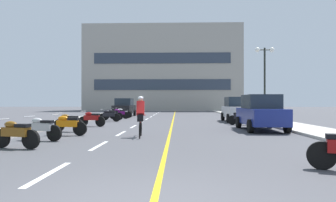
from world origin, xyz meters
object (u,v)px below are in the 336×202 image
(motorcycle_2, at_px, (41,128))
(motorcycle_1, at_px, (16,133))
(motorcycle_8, at_px, (112,114))
(motorcycle_3, at_px, (67,125))
(motorcycle_9, at_px, (119,113))
(street_lamp_mid, at_px, (265,67))
(motorcycle_5, at_px, (92,119))
(motorcycle_6, at_px, (241,118))
(parked_car_mid, at_px, (237,109))
(parked_car_near, at_px, (261,112))
(cyclist_rider, at_px, (140,116))
(motorcycle_4, at_px, (68,122))
(motorcycle_7, at_px, (109,115))
(parked_car_far, at_px, (124,107))
(motorcycle_10, at_px, (122,113))

(motorcycle_2, bearing_deg, motorcycle_1, -88.54)
(motorcycle_8, bearing_deg, motorcycle_2, -89.35)
(motorcycle_3, height_order, motorcycle_9, same)
(street_lamp_mid, bearing_deg, motorcycle_5, -155.38)
(motorcycle_6, bearing_deg, motorcycle_9, 142.75)
(parked_car_mid, bearing_deg, parked_car_near, -91.21)
(parked_car_mid, distance_m, cyclist_rider, 11.76)
(parked_car_mid, height_order, motorcycle_3, parked_car_mid)
(motorcycle_1, xyz_separation_m, motorcycle_9, (0.03, 16.93, 0.00))
(motorcycle_8, bearing_deg, motorcycle_4, -90.44)
(motorcycle_5, xyz_separation_m, motorcycle_7, (0.01, 4.58, 0.00))
(street_lamp_mid, xyz_separation_m, parked_car_near, (-2.32, -7.56, -3.15))
(parked_car_near, xyz_separation_m, motorcycle_1, (-9.28, -6.44, -0.44))
(motorcycle_2, distance_m, motorcycle_3, 1.83)
(parked_car_far, distance_m, motorcycle_10, 3.19)
(motorcycle_4, bearing_deg, motorcycle_9, 88.47)
(motorcycle_1, relative_size, motorcycle_8, 0.99)
(motorcycle_4, xyz_separation_m, cyclist_rider, (3.78, -2.13, 0.41))
(motorcycle_3, xyz_separation_m, motorcycle_7, (-0.32, 9.53, 0.00))
(parked_car_near, height_order, motorcycle_7, parked_car_near)
(parked_car_far, bearing_deg, motorcycle_6, -50.61)
(motorcycle_3, bearing_deg, motorcycle_10, 90.93)
(motorcycle_2, height_order, motorcycle_5, same)
(parked_car_near, bearing_deg, motorcycle_6, 93.58)
(motorcycle_8, bearing_deg, parked_car_far, 91.01)
(street_lamp_mid, height_order, parked_car_far, street_lamp_mid)
(motorcycle_4, bearing_deg, parked_car_far, 90.13)
(motorcycle_1, distance_m, motorcycle_3, 3.72)
(motorcycle_5, xyz_separation_m, motorcycle_9, (0.08, 8.27, 0.00))
(parked_car_far, relative_size, motorcycle_7, 2.47)
(parked_car_mid, height_order, motorcycle_8, parked_car_mid)
(parked_car_far, distance_m, motorcycle_2, 19.57)
(street_lamp_mid, height_order, parked_car_near, street_lamp_mid)
(motorcycle_2, xyz_separation_m, motorcycle_6, (9.10, 8.16, 0.00))
(parked_car_near, bearing_deg, motorcycle_9, 131.40)
(parked_car_near, distance_m, motorcycle_10, 15.07)
(street_lamp_mid, relative_size, motorcycle_10, 3.20)
(street_lamp_mid, xyz_separation_m, motorcycle_2, (-11.65, -12.09, -3.60))
(motorcycle_7, bearing_deg, parked_car_mid, 1.25)
(motorcycle_4, xyz_separation_m, motorcycle_7, (0.24, 7.82, 0.00))
(motorcycle_9, bearing_deg, cyclist_rider, -75.73)
(parked_car_far, relative_size, motorcycle_8, 2.48)
(motorcycle_1, bearing_deg, motorcycle_3, 85.62)
(street_lamp_mid, relative_size, motorcycle_3, 3.20)
(motorcycle_1, xyz_separation_m, motorcycle_2, (-0.05, 1.91, 0.00))
(motorcycle_9, xyz_separation_m, cyclist_rider, (3.47, -13.64, 0.41))
(parked_car_mid, distance_m, motorcycle_4, 12.60)
(motorcycle_1, bearing_deg, motorcycle_9, 89.89)
(parked_car_mid, distance_m, motorcycle_2, 14.94)
(motorcycle_9, bearing_deg, motorcycle_6, -37.25)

